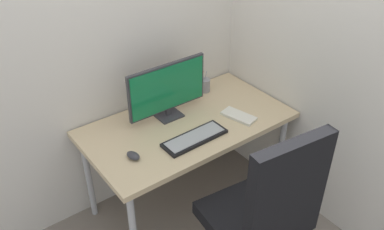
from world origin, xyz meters
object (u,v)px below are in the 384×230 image
at_px(office_chair, 266,211).
at_px(keyboard, 195,138).
at_px(monitor, 167,89).
at_px(mouse, 133,156).
at_px(pen_holder, 204,85).
at_px(notebook, 239,116).

distance_m(office_chair, keyboard, 0.62).
relative_size(monitor, mouse, 6.17).
relative_size(office_chair, keyboard, 2.66).
bearing_deg(pen_holder, office_chair, -110.56).
distance_m(pen_holder, notebook, 0.42).
bearing_deg(notebook, keyboard, 169.15).
xyz_separation_m(mouse, notebook, (0.78, -0.05, -0.01)).
bearing_deg(notebook, office_chair, -133.87).
bearing_deg(pen_holder, mouse, -155.45).
bearing_deg(mouse, keyboard, -24.02).
bearing_deg(mouse, notebook, -17.64).
bearing_deg(keyboard, mouse, 170.27).
bearing_deg(monitor, pen_holder, 16.97).
height_order(office_chair, pen_holder, office_chair).
xyz_separation_m(monitor, mouse, (-0.41, -0.25, -0.19)).
relative_size(office_chair, notebook, 4.88).
xyz_separation_m(monitor, notebook, (0.37, -0.30, -0.20)).
distance_m(mouse, notebook, 0.78).
relative_size(monitor, notebook, 2.47).
distance_m(office_chair, mouse, 0.81).
bearing_deg(notebook, mouse, 162.53).
bearing_deg(mouse, office_chair, -71.78).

